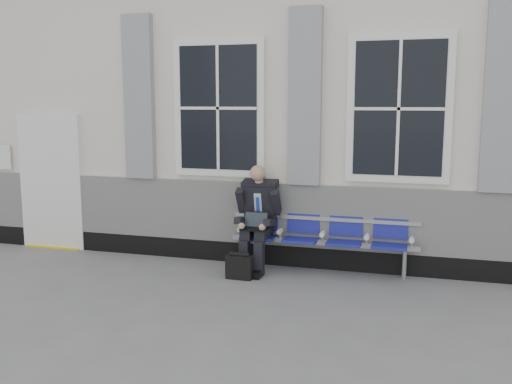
% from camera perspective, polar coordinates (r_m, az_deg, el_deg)
% --- Properties ---
extents(ground, '(70.00, 70.00, 0.00)m').
position_cam_1_polar(ground, '(6.77, 9.87, -11.37)').
color(ground, slate).
rests_on(ground, ground).
extents(station_building, '(14.40, 4.40, 4.49)m').
position_cam_1_polar(station_building, '(9.81, 12.35, 8.12)').
color(station_building, silver).
rests_on(station_building, ground).
extents(bench, '(2.60, 0.47, 0.91)m').
position_cam_1_polar(bench, '(7.94, 6.75, -4.07)').
color(bench, '#9EA0A3').
rests_on(bench, ground).
extents(businessman, '(0.60, 0.81, 1.48)m').
position_cam_1_polar(businessman, '(7.95, 0.19, -2.22)').
color(businessman, black).
rests_on(businessman, ground).
extents(briefcase, '(0.35, 0.16, 0.36)m').
position_cam_1_polar(briefcase, '(7.66, -1.68, -7.47)').
color(briefcase, black).
rests_on(briefcase, ground).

